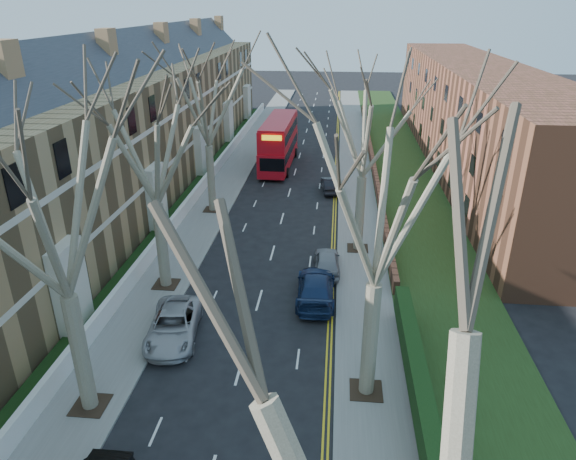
# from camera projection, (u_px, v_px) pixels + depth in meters

# --- Properties ---
(pavement_left) EXTENTS (3.00, 102.00, 0.12)m
(pavement_left) POSITION_uv_depth(u_px,v_px,m) (235.00, 170.00, 51.29)
(pavement_left) COLOR slate
(pavement_left) RESTS_ON ground
(pavement_right) EXTENTS (3.00, 102.00, 0.12)m
(pavement_right) POSITION_uv_depth(u_px,v_px,m) (356.00, 173.00, 50.22)
(pavement_right) COLOR slate
(pavement_right) RESTS_ON ground
(terrace_left) EXTENTS (9.70, 78.00, 13.60)m
(terrace_left) POSITION_uv_depth(u_px,v_px,m) (123.00, 132.00, 42.47)
(terrace_left) COLOR #96764C
(terrace_left) RESTS_ON ground
(flats_right) EXTENTS (13.97, 54.00, 10.00)m
(flats_right) POSITION_uv_depth(u_px,v_px,m) (474.00, 117.00, 50.84)
(flats_right) COLOR brown
(flats_right) RESTS_ON ground
(front_wall_left) EXTENTS (0.30, 78.00, 1.00)m
(front_wall_left) POSITION_uv_depth(u_px,v_px,m) (198.00, 191.00, 43.94)
(front_wall_left) COLOR white
(front_wall_left) RESTS_ON ground
(grass_verge_right) EXTENTS (6.00, 102.00, 0.06)m
(grass_verge_right) POSITION_uv_depth(u_px,v_px,m) (403.00, 174.00, 49.79)
(grass_verge_right) COLOR #213613
(grass_verge_right) RESTS_ON ground
(tree_left_mid) EXTENTS (10.50, 10.50, 14.71)m
(tree_left_mid) POSITION_uv_depth(u_px,v_px,m) (47.00, 190.00, 17.40)
(tree_left_mid) COLOR #6F664F
(tree_left_mid) RESTS_ON ground
(tree_left_far) EXTENTS (10.15, 10.15, 14.22)m
(tree_left_far) POSITION_uv_depth(u_px,v_px,m) (149.00, 132.00, 26.62)
(tree_left_far) COLOR #6F664F
(tree_left_far) RESTS_ON ground
(tree_left_dist) EXTENTS (10.50, 10.50, 14.71)m
(tree_left_dist) POSITION_uv_depth(u_px,v_px,m) (205.00, 90.00, 37.40)
(tree_left_dist) COLOR #6F664F
(tree_left_dist) RESTS_ON ground
(tree_right_mid) EXTENTS (10.50, 10.50, 14.71)m
(tree_right_mid) POSITION_uv_depth(u_px,v_px,m) (382.00, 182.00, 18.20)
(tree_right_mid) COLOR #6F664F
(tree_right_mid) RESTS_ON ground
(tree_right_far) EXTENTS (10.15, 10.15, 14.22)m
(tree_right_far) POSITION_uv_depth(u_px,v_px,m) (366.00, 113.00, 31.06)
(tree_right_far) COLOR #6F664F
(tree_right_far) RESTS_ON ground
(double_decker_bus) EXTENTS (3.08, 11.33, 4.70)m
(double_decker_bus) POSITION_uv_depth(u_px,v_px,m) (279.00, 144.00, 51.72)
(double_decker_bus) COLOR #B50C18
(double_decker_bus) RESTS_ON ground
(car_left_far) EXTENTS (2.95, 5.33, 1.41)m
(car_left_far) POSITION_uv_depth(u_px,v_px,m) (174.00, 325.00, 25.49)
(car_left_far) COLOR #A4A4A9
(car_left_far) RESTS_ON ground
(car_right_near) EXTENTS (2.21, 5.25, 1.51)m
(car_right_near) POSITION_uv_depth(u_px,v_px,m) (316.00, 287.00, 28.77)
(car_right_near) COLOR #16274D
(car_right_near) RESTS_ON ground
(car_right_mid) EXTENTS (1.79, 4.02, 1.34)m
(car_right_mid) POSITION_uv_depth(u_px,v_px,m) (327.00, 262.00, 31.81)
(car_right_mid) COLOR gray
(car_right_mid) RESTS_ON ground
(car_right_far) EXTENTS (1.87, 4.01, 1.27)m
(car_right_far) POSITION_uv_depth(u_px,v_px,m) (330.00, 185.00, 45.30)
(car_right_far) COLOR black
(car_right_far) RESTS_ON ground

